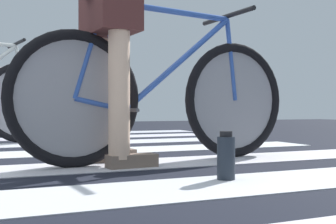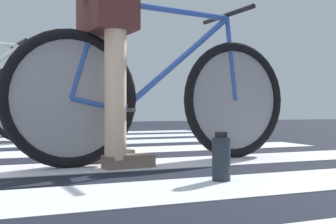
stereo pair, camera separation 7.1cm
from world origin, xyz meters
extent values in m
torus|color=black|center=(0.61, -0.41, 0.38)|extent=(0.72, 0.12, 0.72)
torus|color=black|center=(1.63, -0.32, 0.38)|extent=(0.72, 0.12, 0.72)
cylinder|color=gray|center=(0.61, -0.41, 0.38)|extent=(0.61, 0.06, 0.61)
cylinder|color=gray|center=(1.63, -0.32, 0.38)|extent=(0.61, 0.06, 0.61)
cylinder|color=#2F53AC|center=(1.17, -0.36, 0.89)|extent=(0.80, 0.10, 0.05)
cylinder|color=#2F53AC|center=(1.23, -0.36, 0.60)|extent=(0.70, 0.10, 0.59)
cylinder|color=#2F53AC|center=(0.83, -0.39, 0.61)|extent=(0.16, 0.05, 0.59)
cylinder|color=#2F53AC|center=(0.75, -0.40, 0.35)|extent=(0.29, 0.05, 0.09)
cylinder|color=#2F53AC|center=(0.69, -0.40, 0.64)|extent=(0.19, 0.04, 0.53)
cylinder|color=#2F53AC|center=(1.60, -0.32, 0.63)|extent=(0.09, 0.04, 0.50)
cylinder|color=black|center=(1.57, -0.33, 0.90)|extent=(0.07, 0.52, 0.03)
cylinder|color=#4C4C51|center=(0.89, -0.39, 0.32)|extent=(0.05, 0.34, 0.02)
cylinder|color=beige|center=(0.79, -0.26, 0.52)|extent=(0.11, 0.11, 0.89)
cylinder|color=beige|center=(0.82, -0.53, 0.52)|extent=(0.11, 0.11, 0.89)
cube|color=#4D2725|center=(0.80, -0.39, 0.86)|extent=(0.26, 0.43, 0.28)
cube|color=#725E50|center=(0.86, -0.25, 0.06)|extent=(0.27, 0.12, 0.07)
cube|color=#725E50|center=(0.89, -0.53, 0.06)|extent=(0.27, 0.12, 0.07)
torus|color=black|center=(0.50, 1.38, 0.38)|extent=(0.71, 0.19, 0.72)
cylinder|color=gray|center=(0.50, 1.38, 0.38)|extent=(0.60, 0.12, 0.61)
cylinder|color=#B5BDB9|center=(0.47, 1.38, 0.63)|extent=(0.09, 0.04, 0.50)
cylinder|color=black|center=(0.44, 1.37, 0.90)|extent=(0.12, 0.52, 0.03)
torus|color=black|center=(0.70, 3.71, 0.38)|extent=(0.72, 0.08, 0.72)
cylinder|color=gray|center=(0.70, 3.71, 0.38)|extent=(0.61, 0.03, 0.61)
cylinder|color=white|center=(0.30, 3.73, 0.60)|extent=(0.70, 0.06, 0.59)
cylinder|color=white|center=(0.67, 3.71, 0.63)|extent=(0.09, 0.03, 0.50)
cylinder|color=black|center=(0.64, 3.71, 0.90)|extent=(0.05, 0.52, 0.03)
cylinder|color=#1F2731|center=(1.14, -1.05, 0.11)|extent=(0.08, 0.08, 0.19)
cylinder|color=black|center=(1.14, -1.05, 0.22)|extent=(0.05, 0.05, 0.02)
camera|label=1|loc=(0.20, -2.64, 0.33)|focal=45.93mm
camera|label=2|loc=(0.27, -2.64, 0.33)|focal=45.93mm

